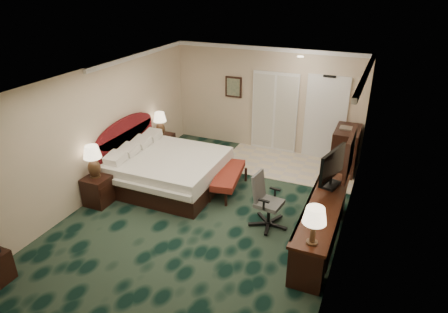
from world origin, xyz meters
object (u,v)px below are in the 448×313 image
at_px(desk_chair, 269,201).
at_px(minibar, 345,150).
at_px(lamp_far, 160,124).
at_px(desk, 321,224).
at_px(lamp_near, 93,161).
at_px(bed_bench, 228,182).
at_px(tv, 332,168).
at_px(nightstand_far, 163,145).
at_px(bed, 170,171).
at_px(nightstand_near, 99,190).

xyz_separation_m(desk_chair, minibar, (0.97, 2.94, 0.01)).
relative_size(lamp_far, desk_chair, 0.59).
xyz_separation_m(lamp_far, desk, (4.47, -2.10, -0.49)).
height_order(lamp_near, minibar, lamp_near).
xyz_separation_m(bed_bench, tv, (2.16, -0.33, 0.90)).
height_order(nightstand_far, desk_chair, desk_chair).
distance_m(lamp_near, lamp_far, 2.51).
bearing_deg(tv, bed, -166.08).
bearing_deg(lamp_far, lamp_near, -90.05).
height_order(bed_bench, tv, tv).
height_order(lamp_far, bed_bench, lamp_far).
xyz_separation_m(lamp_far, desk_chair, (3.48, -1.93, -0.36)).
distance_m(bed, nightstand_near, 1.55).
xyz_separation_m(lamp_near, desk, (4.47, 0.42, -0.56)).
xyz_separation_m(bed, minibar, (3.46, 2.30, 0.17)).
xyz_separation_m(desk, minibar, (-0.02, 3.11, 0.15)).
bearing_deg(desk_chair, lamp_far, 158.40).
bearing_deg(desk_chair, bed, 173.05).
bearing_deg(bed_bench, nightstand_far, 145.60).
bearing_deg(bed, tv, -0.95).
bearing_deg(desk, bed, 167.01).
height_order(nightstand_near, nightstand_far, nightstand_near).
bearing_deg(desk, minibar, 90.41).
distance_m(nightstand_near, bed_bench, 2.71).
xyz_separation_m(tv, desk_chair, (-0.97, -0.58, -0.61)).
distance_m(nightstand_near, nightstand_far, 2.56).
bearing_deg(desk, nightstand_near, -174.58).
height_order(desk, minibar, minibar).
relative_size(tv, minibar, 0.88).
relative_size(nightstand_far, bed_bench, 0.42).
distance_m(tv, desk_chair, 1.29).
relative_size(tv, desk_chair, 0.89).
bearing_deg(nightstand_near, desk, 5.42).
bearing_deg(bed_bench, minibar, 34.21).
distance_m(desk_chair, minibar, 3.10).
xyz_separation_m(bed, bed_bench, (1.30, 0.27, -0.12)).
relative_size(lamp_far, bed_bench, 0.45).
distance_m(bed, tv, 3.55).
xyz_separation_m(nightstand_far, lamp_near, (-0.02, -2.56, 0.65)).
relative_size(bed, nightstand_far, 3.92).
height_order(bed_bench, minibar, minibar).
bearing_deg(desk, tv, 91.34).
relative_size(nightstand_far, minibar, 0.54).
height_order(nightstand_near, bed_bench, nightstand_near).
bearing_deg(minibar, nightstand_near, -141.36).
height_order(nightstand_near, desk, desk).
bearing_deg(lamp_near, minibar, 38.38).
distance_m(bed_bench, tv, 2.36).
bearing_deg(bed_bench, lamp_far, 146.71).
bearing_deg(minibar, desk, -89.59).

